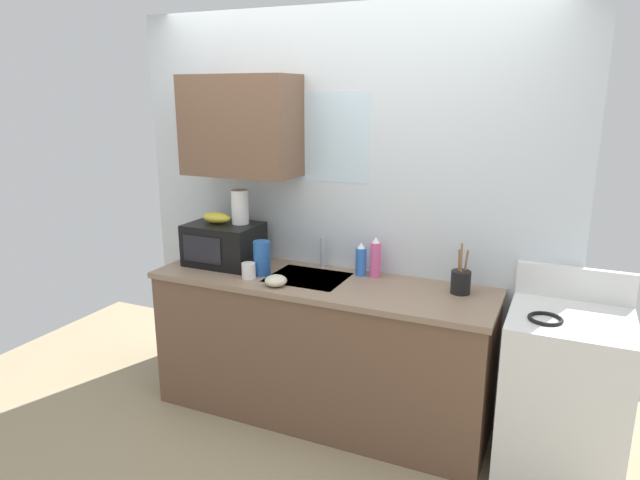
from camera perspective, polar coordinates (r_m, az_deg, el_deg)
kitchen_wall_assembly at (r=3.59m, az=0.56°, el=4.35°), size 2.86×0.42×2.50m
counter_unit at (r=3.55m, az=-0.03°, el=-10.84°), size 2.09×0.63×0.90m
sink_faucet at (r=3.60m, az=0.25°, el=-1.25°), size 0.03×0.03×0.20m
stove_range at (r=3.30m, az=23.35°, el=-14.28°), size 0.60×0.60×1.08m
microwave at (r=3.72m, az=-9.71°, el=-0.40°), size 0.46×0.35×0.27m
banana_bunch at (r=3.71m, az=-10.44°, el=2.23°), size 0.20×0.11×0.07m
paper_towel_roll at (r=3.65m, az=-8.11°, el=3.34°), size 0.11×0.11×0.22m
dish_soap_bottle_blue at (r=3.46m, az=4.18°, el=-2.04°), size 0.07×0.07×0.21m
dish_soap_bottle_pink at (r=3.43m, az=5.64°, el=-1.84°), size 0.07×0.07×0.25m
cereal_canister at (r=3.47m, az=-5.92°, el=-1.83°), size 0.10×0.10×0.21m
mug_white at (r=3.44m, az=-7.24°, el=-3.09°), size 0.08×0.08×0.09m
utensil_crock at (r=3.24m, az=14.08°, el=-4.08°), size 0.11×0.11×0.30m
small_bowl at (r=3.29m, az=-4.50°, el=-4.13°), size 0.13×0.13×0.06m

